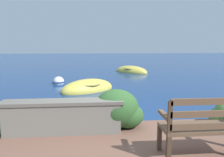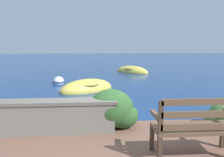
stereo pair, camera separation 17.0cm
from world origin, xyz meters
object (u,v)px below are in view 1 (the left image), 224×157
(park_bench, at_px, (204,125))
(rowboat_nearest, at_px, (88,89))
(rowboat_mid, at_px, (131,71))
(mooring_buoy, at_px, (59,82))

(park_bench, bearing_deg, rowboat_nearest, 103.65)
(park_bench, distance_m, rowboat_mid, 11.34)
(rowboat_nearest, relative_size, rowboat_mid, 1.06)
(park_bench, distance_m, mooring_buoy, 8.16)
(park_bench, xyz_separation_m, mooring_buoy, (-3.24, 7.46, -0.61))
(rowboat_nearest, distance_m, mooring_buoy, 2.21)
(park_bench, relative_size, rowboat_nearest, 0.49)
(rowboat_nearest, relative_size, mooring_buoy, 4.36)
(rowboat_nearest, height_order, rowboat_mid, rowboat_nearest)
(park_bench, relative_size, rowboat_mid, 0.51)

